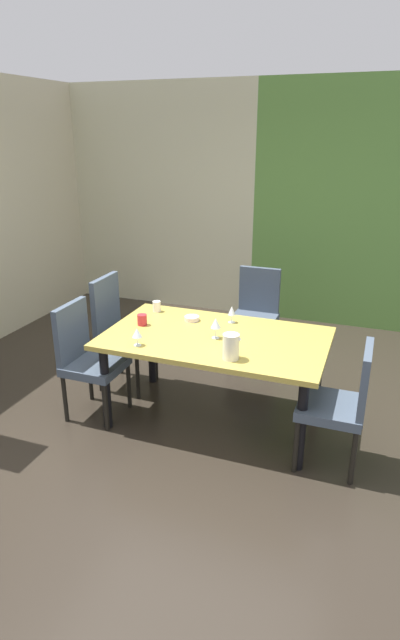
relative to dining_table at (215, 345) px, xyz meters
name	(u,v)px	position (x,y,z in m)	size (l,w,h in m)	color
ground_plane	(167,445)	(-0.22, -0.47, -0.67)	(5.46, 6.27, 0.02)	#2C251E
back_panel_interior	(159,199)	(-1.67, 2.61, 0.74)	(2.57, 0.10, 2.81)	beige
garden_window_panel	(380,210)	(1.06, 2.61, 0.74)	(2.89, 0.10, 2.81)	#57863C
dining_table	(215,345)	(0.00, 0.00, 0.00)	(1.73, 1.03, 0.74)	#B39C42
chair_head_far	(256,310)	(0.01, 1.26, -0.13)	(0.44, 0.45, 0.95)	#424E5E
chair_left_near	(86,355)	(-1.02, -0.27, -0.13)	(0.44, 0.44, 0.96)	#424E5E
chair_right_near	(343,400)	(1.01, -0.27, -0.14)	(0.44, 0.44, 0.92)	#424E5E
chair_left_far	(118,329)	(-1.02, 0.27, -0.10)	(0.44, 0.44, 1.03)	#424E5E
wine_glass_right	(232,311)	(0.03, 0.33, 0.18)	(0.06, 0.06, 0.14)	silver
wine_glass_near_shelf	(216,324)	(0.01, -0.04, 0.20)	(0.08, 0.08, 0.16)	silver
wine_glass_north	(137,333)	(-0.49, -0.37, 0.18)	(0.07, 0.07, 0.14)	silver
serving_bowl_front	(192,318)	(-0.30, 0.25, 0.10)	(0.12, 0.12, 0.04)	silver
cup_corner	(142,320)	(-0.64, 0.02, 0.12)	(0.08, 0.08, 0.09)	red
cup_west	(157,306)	(-0.67, 0.36, 0.13)	(0.07, 0.07, 0.09)	white
pitcher_rear	(231,346)	(0.23, -0.35, 0.17)	(0.13, 0.12, 0.19)	silver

